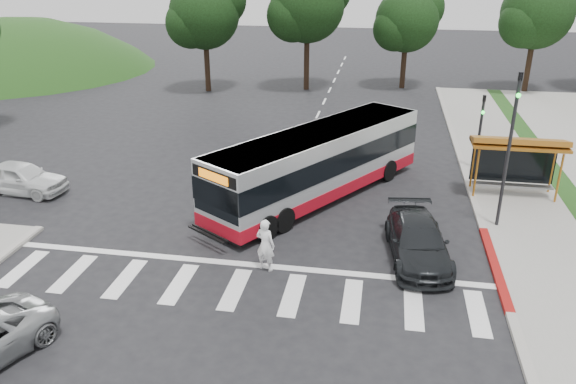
# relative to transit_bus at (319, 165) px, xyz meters

# --- Properties ---
(ground) EXTENTS (140.00, 140.00, 0.00)m
(ground) POSITION_rel_transit_bus_xyz_m (-1.81, -3.39, -1.61)
(ground) COLOR black
(ground) RESTS_ON ground
(sidewalk_east) EXTENTS (4.00, 40.00, 0.12)m
(sidewalk_east) POSITION_rel_transit_bus_xyz_m (9.19, 4.61, -1.55)
(sidewalk_east) COLOR gray
(sidewalk_east) RESTS_ON ground
(curb_east) EXTENTS (0.30, 40.00, 0.15)m
(curb_east) POSITION_rel_transit_bus_xyz_m (7.19, 4.61, -1.53)
(curb_east) COLOR #9E9991
(curb_east) RESTS_ON ground
(curb_east_red) EXTENTS (0.32, 6.00, 0.15)m
(curb_east_red) POSITION_rel_transit_bus_xyz_m (7.19, -5.39, -1.53)
(curb_east_red) COLOR maroon
(curb_east_red) RESTS_ON ground
(hillside_nw) EXTENTS (44.00, 44.00, 10.00)m
(hillside_nw) POSITION_rel_transit_bus_xyz_m (-33.81, 26.61, -1.61)
(hillside_nw) COLOR #194415
(hillside_nw) RESTS_ON ground
(crosswalk_ladder) EXTENTS (18.00, 2.60, 0.01)m
(crosswalk_ladder) POSITION_rel_transit_bus_xyz_m (-1.81, -8.39, -1.60)
(crosswalk_ladder) COLOR silver
(crosswalk_ladder) RESTS_ON ground
(bus_shelter) EXTENTS (4.20, 1.60, 2.86)m
(bus_shelter) POSITION_rel_transit_bus_xyz_m (8.99, 1.71, 0.74)
(bus_shelter) COLOR #A4621B
(bus_shelter) RESTS_ON sidewalk_east
(traffic_signal_ne_tall) EXTENTS (0.18, 0.37, 6.50)m
(traffic_signal_ne_tall) POSITION_rel_transit_bus_xyz_m (7.79, -1.90, 2.27)
(traffic_signal_ne_tall) COLOR black
(traffic_signal_ne_tall) RESTS_ON ground
(traffic_signal_ne_short) EXTENTS (0.18, 0.37, 4.00)m
(traffic_signal_ne_short) POSITION_rel_transit_bus_xyz_m (7.79, 5.10, 0.87)
(traffic_signal_ne_short) COLOR black
(traffic_signal_ne_short) RESTS_ON ground
(tree_ne_a) EXTENTS (6.16, 5.74, 9.30)m
(tree_ne_a) POSITION_rel_transit_bus_xyz_m (14.26, 24.67, 4.78)
(tree_ne_a) COLOR black
(tree_ne_a) RESTS_ON parking_lot
(tree_north_a) EXTENTS (6.60, 6.15, 10.17)m
(tree_north_a) POSITION_rel_transit_bus_xyz_m (-3.73, 22.68, 5.31)
(tree_north_a) COLOR black
(tree_north_a) RESTS_ON ground
(tree_north_b) EXTENTS (5.72, 5.33, 8.43)m
(tree_north_b) POSITION_rel_transit_bus_xyz_m (4.26, 24.67, 4.05)
(tree_north_b) COLOR black
(tree_north_b) RESTS_ON ground
(tree_north_c) EXTENTS (6.16, 5.74, 9.30)m
(tree_north_c) POSITION_rel_transit_bus_xyz_m (-11.74, 20.67, 4.68)
(tree_north_c) COLOR black
(tree_north_c) RESTS_ON ground
(transit_bus) EXTENTS (9.00, 11.95, 3.22)m
(transit_bus) POSITION_rel_transit_bus_xyz_m (0.00, 0.00, 0.00)
(transit_bus) COLOR #B4B7B9
(transit_bus) RESTS_ON ground
(pedestrian) EXTENTS (0.84, 0.68, 2.00)m
(pedestrian) POSITION_rel_transit_bus_xyz_m (-1.04, -6.91, -0.61)
(pedestrian) COLOR white
(pedestrian) RESTS_ON ground
(dark_sedan) EXTENTS (2.66, 5.26, 1.46)m
(dark_sedan) POSITION_rel_transit_bus_xyz_m (4.38, -5.15, -0.88)
(dark_sedan) COLOR black
(dark_sedan) RESTS_ON ground
(west_car_white) EXTENTS (4.59, 2.23, 1.51)m
(west_car_white) POSITION_rel_transit_bus_xyz_m (-14.03, -1.89, -0.86)
(west_car_white) COLOR silver
(west_car_white) RESTS_ON ground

